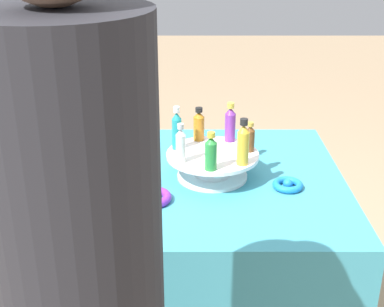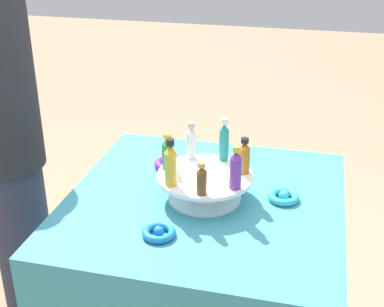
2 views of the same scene
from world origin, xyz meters
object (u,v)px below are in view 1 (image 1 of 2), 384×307
bottle_amber (199,125)px  ribbon_bow_purple (152,197)px  display_stand (212,163)px  bottle_purple (230,124)px  bottle_green (211,152)px  ribbon_bow_teal (196,145)px  ribbon_bow_blue (287,185)px  bottle_gold (243,144)px  bottle_teal (176,130)px  bottle_clear (180,145)px  bottle_brown (250,138)px

bottle_amber → ribbon_bow_purple: size_ratio=0.99×
display_stand → bottle_amber: 0.15m
ribbon_bow_purple → display_stand: bearing=41.4°
display_stand → bottle_purple: bottle_purple is taller
bottle_green → ribbon_bow_teal: (-0.04, 0.35, -0.13)m
display_stand → ribbon_bow_blue: display_stand is taller
display_stand → ribbon_bow_blue: (0.23, -0.08, -0.04)m
bottle_green → bottle_gold: bottle_gold is taller
bottle_teal → bottle_clear: bearing=-82.0°
bottle_gold → ribbon_bow_purple: bearing=-163.7°
bottle_amber → bottle_clear: size_ratio=0.92×
bottle_teal → bottle_clear: bottle_teal is taller
bottle_brown → bottle_teal: size_ratio=0.69×
ribbon_bow_purple → bottle_clear: bearing=48.7°
display_stand → bottle_gold: bearing=-43.4°
bottle_green → ribbon_bow_purple: size_ratio=1.03×
bottle_purple → ribbon_bow_teal: (-0.11, 0.13, -0.13)m
bottle_teal → display_stand: bearing=-17.7°
bottle_teal → ribbon_bow_teal: size_ratio=1.48×
bottle_amber → bottle_teal: bottle_teal is taller
ribbon_bow_teal → bottle_amber: bearing=-87.5°
ribbon_bow_blue → ribbon_bow_teal: (-0.28, 0.31, 0.00)m
bottle_amber → ribbon_bow_teal: 0.18m
bottle_teal → bottle_clear: (0.01, -0.10, -0.01)m
display_stand → bottle_teal: (-0.11, 0.04, 0.10)m
ribbon_bow_purple → bottle_teal: bearing=70.8°
bottle_brown → bottle_clear: bottle_clear is taller
bottle_gold → ribbon_bow_blue: size_ratio=1.54×
ribbon_bow_purple → ribbon_bow_blue: (0.41, 0.08, -0.00)m
ribbon_bow_purple → ribbon_bow_blue: bearing=11.4°
display_stand → bottle_green: 0.15m
bottle_brown → bottle_gold: 0.10m
ribbon_bow_purple → ribbon_bow_teal: ribbon_bow_purple is taller
ribbon_bow_teal → bottle_green: bearing=-83.9°
bottle_clear → bottle_gold: size_ratio=0.85×
bottle_brown → ribbon_bow_blue: size_ratio=1.03×
bottle_amber → bottle_clear: bearing=-107.7°
display_stand → bottle_gold: (0.09, -0.08, 0.10)m
ribbon_bow_purple → ribbon_bow_teal: 0.42m
bottle_brown → bottle_gold: size_ratio=0.67×
bottle_clear → ribbon_bow_teal: bearing=80.5°
bottle_gold → ribbon_bow_purple: size_ratio=1.27×
bottle_brown → bottle_teal: bottle_teal is taller
bottle_clear → ribbon_bow_blue: 0.35m
bottle_teal → bottle_green: (0.10, -0.15, -0.01)m
bottle_brown → bottle_clear: bearing=-159.1°
display_stand → ribbon_bow_teal: 0.24m
bottle_purple → ribbon_bow_blue: bearing=-46.7°
bottle_green → ribbon_bow_teal: size_ratio=1.22×
bottle_amber → bottle_clear: (-0.06, -0.18, 0.00)m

